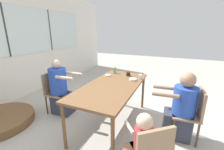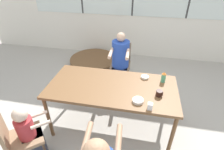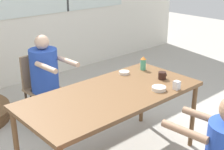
# 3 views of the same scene
# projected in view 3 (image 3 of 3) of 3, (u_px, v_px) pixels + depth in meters

# --- Properties ---
(dining_table) EXTENTS (1.79, 0.86, 0.78)m
(dining_table) POSITION_uv_depth(u_px,v_px,m) (112.00, 98.00, 3.02)
(dining_table) COLOR brown
(dining_table) RESTS_ON ground_plane
(chair_for_woman_green_shirt) EXTENTS (0.42, 0.42, 0.86)m
(chair_for_woman_green_shirt) POSITION_uv_depth(u_px,v_px,m) (40.00, 82.00, 3.96)
(chair_for_woman_green_shirt) COLOR #937556
(chair_for_woman_green_shirt) RESTS_ON ground_plane
(person_woman_green_shirt) EXTENTS (0.38, 0.66, 1.14)m
(person_woman_green_shirt) POSITION_uv_depth(u_px,v_px,m) (47.00, 86.00, 3.85)
(person_woman_green_shirt) COLOR #333847
(person_woman_green_shirt) RESTS_ON ground_plane
(coffee_mug) EXTENTS (0.09, 0.08, 0.08)m
(coffee_mug) POSITION_uv_depth(u_px,v_px,m) (162.00, 75.00, 3.31)
(coffee_mug) COLOR black
(coffee_mug) RESTS_ON dining_table
(sippy_cup) EXTENTS (0.07, 0.07, 0.16)m
(sippy_cup) POSITION_uv_depth(u_px,v_px,m) (143.00, 63.00, 3.57)
(sippy_cup) COLOR #4CA57F
(sippy_cup) RESTS_ON dining_table
(milk_carton_small) EXTENTS (0.06, 0.06, 0.09)m
(milk_carton_small) POSITION_uv_depth(u_px,v_px,m) (177.00, 85.00, 3.05)
(milk_carton_small) COLOR silver
(milk_carton_small) RESTS_ON dining_table
(bowl_white_shallow) EXTENTS (0.12, 0.12, 0.03)m
(bowl_white_shallow) POSITION_uv_depth(u_px,v_px,m) (124.00, 73.00, 3.47)
(bowl_white_shallow) COLOR silver
(bowl_white_shallow) RESTS_ON dining_table
(bowl_cereal) EXTENTS (0.14, 0.14, 0.04)m
(bowl_cereal) POSITION_uv_depth(u_px,v_px,m) (159.00, 88.00, 3.04)
(bowl_cereal) COLOR silver
(bowl_cereal) RESTS_ON dining_table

